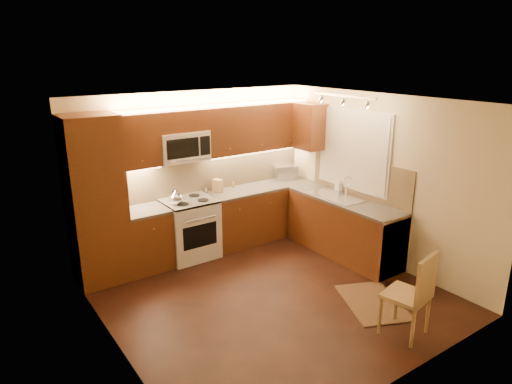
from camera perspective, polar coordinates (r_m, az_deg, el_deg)
floor at (r=6.14m, az=1.84°, el=-12.72°), size 4.00×4.00×0.01m
ceiling at (r=5.36m, az=2.09°, el=11.16°), size 4.00×4.00×0.01m
wall_back at (r=7.26m, az=-7.56°, el=2.56°), size 4.00×0.01×2.50m
wall_front at (r=4.32m, az=18.26°, el=-8.52°), size 4.00×0.01×2.50m
wall_left at (r=4.78m, az=-17.73°, el=-5.94°), size 0.01×4.00×2.50m
wall_right at (r=6.97m, az=15.25°, el=1.47°), size 0.01×4.00×2.50m
pantry at (r=6.44m, az=-19.34°, el=-1.08°), size 0.70×0.60×2.30m
base_cab_back_left at (r=6.88m, az=-13.47°, el=-5.83°), size 0.62×0.60×0.86m
counter_back_left at (r=6.72m, az=-13.73°, el=-2.29°), size 0.62×0.60×0.04m
base_cab_back_right at (r=7.77m, az=0.52°, el=-2.63°), size 1.92×0.60×0.86m
counter_back_right at (r=7.63m, az=0.53°, el=0.55°), size 1.92×0.60×0.04m
base_cab_right at (r=7.26m, az=10.80°, el=-4.42°), size 0.60×2.00×0.86m
counter_right at (r=7.11m, az=11.00°, el=-1.04°), size 0.60×2.00×0.04m
dishwasher at (r=6.83m, az=15.00°, el=-6.11°), size 0.58×0.60×0.84m
backsplash_back at (r=7.42m, az=-5.11°, el=2.57°), size 3.30×0.02×0.60m
backsplash_right at (r=7.22m, az=12.76°, el=1.79°), size 0.02×2.00×0.60m
upper_cab_back_left at (r=6.58m, az=-14.74°, el=6.22°), size 0.62×0.35×0.75m
upper_cab_back_right at (r=7.51m, az=-0.01°, el=8.07°), size 1.92×0.35×0.75m
upper_cab_bridge at (r=6.81m, az=-9.40°, el=8.78°), size 0.76×0.35×0.31m
upper_cab_right_corner at (r=7.66m, az=6.70°, el=8.13°), size 0.35×0.50×0.75m
stove at (r=7.10m, az=-8.23°, el=-4.52°), size 0.76×0.65×0.92m
microwave at (r=6.86m, az=-9.20°, el=5.67°), size 0.76×0.38×0.44m
window_frame at (r=7.22m, az=12.06°, el=5.11°), size 0.03×1.44×1.24m
window_blinds at (r=7.21m, az=11.95°, el=5.09°), size 0.02×1.36×1.16m
sink at (r=7.18m, az=10.19°, el=-0.01°), size 0.52×0.86×0.15m
faucet at (r=7.28m, az=11.23°, el=0.79°), size 0.20×0.04×0.30m
track_light_bar at (r=6.68m, az=10.86°, el=11.71°), size 0.04×1.20×0.03m
kettle at (r=6.73m, az=-9.94°, el=-0.59°), size 0.24×0.24×0.24m
toaster_oven at (r=8.10m, az=3.57°, el=2.53°), size 0.47×0.40×0.24m
knife_block at (r=7.32m, az=-4.81°, el=0.79°), size 0.14×0.18×0.21m
spice_jar_a at (r=7.33m, az=-6.20°, el=0.29°), size 0.05×0.05×0.09m
spice_jar_b at (r=7.42m, az=-5.35°, el=0.48°), size 0.05×0.05×0.09m
spice_jar_c at (r=7.38m, az=-5.32°, el=0.49°), size 0.06×0.06×0.10m
spice_jar_d at (r=7.55m, az=-2.84°, el=0.88°), size 0.04×0.04×0.10m
soap_bottle at (r=7.48m, az=10.27°, el=0.91°), size 0.09×0.10×0.21m
rug at (r=6.15m, az=14.32°, el=-13.20°), size 1.01×1.18×0.01m
dining_chair at (r=5.42m, az=18.24°, el=-11.90°), size 0.53×0.53×1.01m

